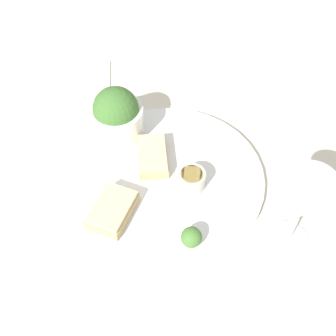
{
  "coord_description": "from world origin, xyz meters",
  "views": [
    {
      "loc": [
        -0.39,
        -0.22,
        0.6
      ],
      "look_at": [
        0.0,
        0.0,
        0.03
      ],
      "focal_mm": 45.0,
      "sensor_mm": 36.0,
      "label": 1
    }
  ],
  "objects_px": {
    "salad_bowl": "(117,116)",
    "wine_glass": "(303,204)",
    "cheese_toast_near": "(112,210)",
    "cheese_toast_far": "(153,156)",
    "fork": "(108,85)",
    "sauce_ramekin": "(190,181)"
  },
  "relations": [
    {
      "from": "salad_bowl",
      "to": "fork",
      "type": "bearing_deg",
      "value": 42.41
    },
    {
      "from": "salad_bowl",
      "to": "wine_glass",
      "type": "distance_m",
      "value": 0.37
    },
    {
      "from": "salad_bowl",
      "to": "cheese_toast_near",
      "type": "distance_m",
      "value": 0.18
    },
    {
      "from": "sauce_ramekin",
      "to": "cheese_toast_far",
      "type": "xyz_separation_m",
      "value": [
        0.02,
        0.09,
        -0.01
      ]
    },
    {
      "from": "cheese_toast_near",
      "to": "salad_bowl",
      "type": "bearing_deg",
      "value": 30.44
    },
    {
      "from": "salad_bowl",
      "to": "sauce_ramekin",
      "type": "bearing_deg",
      "value": -104.82
    },
    {
      "from": "sauce_ramekin",
      "to": "fork",
      "type": "xyz_separation_m",
      "value": [
        0.16,
        0.28,
        -0.03
      ]
    },
    {
      "from": "wine_glass",
      "to": "fork",
      "type": "height_order",
      "value": "wine_glass"
    },
    {
      "from": "wine_glass",
      "to": "fork",
      "type": "relative_size",
      "value": 1.18
    },
    {
      "from": "sauce_ramekin",
      "to": "cheese_toast_far",
      "type": "height_order",
      "value": "sauce_ramekin"
    },
    {
      "from": "sauce_ramekin",
      "to": "cheese_toast_far",
      "type": "bearing_deg",
      "value": 77.12
    },
    {
      "from": "cheese_toast_far",
      "to": "fork",
      "type": "bearing_deg",
      "value": 54.1
    },
    {
      "from": "cheese_toast_near",
      "to": "cheese_toast_far",
      "type": "distance_m",
      "value": 0.13
    },
    {
      "from": "wine_glass",
      "to": "fork",
      "type": "bearing_deg",
      "value": 69.54
    },
    {
      "from": "sauce_ramekin",
      "to": "fork",
      "type": "relative_size",
      "value": 0.34
    },
    {
      "from": "cheese_toast_near",
      "to": "wine_glass",
      "type": "relative_size",
      "value": 0.56
    },
    {
      "from": "salad_bowl",
      "to": "cheese_toast_far",
      "type": "bearing_deg",
      "value": -106.61
    },
    {
      "from": "salad_bowl",
      "to": "sauce_ramekin",
      "type": "xyz_separation_m",
      "value": [
        -0.05,
        -0.18,
        -0.03
      ]
    },
    {
      "from": "cheese_toast_far",
      "to": "wine_glass",
      "type": "height_order",
      "value": "wine_glass"
    },
    {
      "from": "cheese_toast_near",
      "to": "cheese_toast_far",
      "type": "bearing_deg",
      "value": 0.39
    },
    {
      "from": "salad_bowl",
      "to": "sauce_ramekin",
      "type": "distance_m",
      "value": 0.19
    },
    {
      "from": "cheese_toast_near",
      "to": "wine_glass",
      "type": "xyz_separation_m",
      "value": [
        0.1,
        -0.27,
        0.08
      ]
    }
  ]
}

